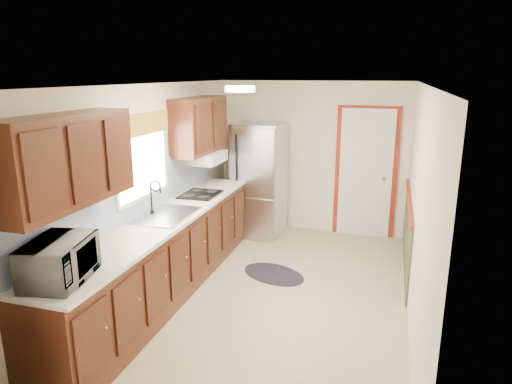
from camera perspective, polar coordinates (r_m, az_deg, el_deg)
The scene contains 8 objects.
room_shell at distance 4.98m, azimuth 2.12°, elevation -0.65°, with size 3.20×5.20×2.52m.
kitchen_run at distance 5.28m, azimuth -11.88°, elevation -4.51°, with size 0.63×4.00×2.20m.
back_wall_trim at distance 7.06m, azimuth 14.51°, elevation 0.87°, with size 1.12×2.30×2.08m.
ceiling_fixture at distance 4.70m, azimuth -2.01°, elevation 12.76°, with size 0.30×0.30×0.06m, color #FFD88C.
microwave at distance 3.87m, azimuth -23.42°, elevation -7.40°, with size 0.60×0.33×0.41m, color white.
refrigerator at distance 7.17m, azimuth 0.40°, elevation 1.54°, with size 0.77×0.76×1.77m.
rug at distance 5.97m, azimuth 2.22°, elevation -10.20°, with size 0.87×0.56×0.01m, color black.
cooktop at distance 6.11m, azimuth -6.97°, elevation -0.29°, with size 0.46×0.55×0.02m, color black.
Camera 1 is at (1.20, -4.65, 2.52)m, focal length 32.00 mm.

